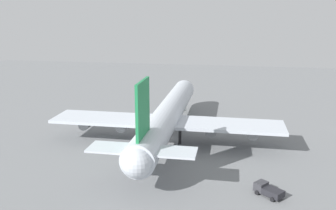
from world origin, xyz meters
The scene contains 5 objects.
ground_plane centered at (0.00, 0.00, 0.00)m, with size 259.06×259.06×0.00m, color slate.
cargo_airplane centered at (-0.30, 0.00, 6.15)m, with size 64.76×54.57×19.26m.
cargo_loader centered at (27.49, 2.23, 1.04)m, with size 4.69×3.48×2.12m.
catering_truck centered at (-25.11, -21.85, 1.01)m, with size 4.90×5.25×1.96m.
safety_cone_nose centered at (29.14, 2.82, 0.41)m, with size 0.58×0.58×0.83m, color orange.
Camera 1 is at (-83.83, -14.96, 30.61)m, focal length 38.96 mm.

